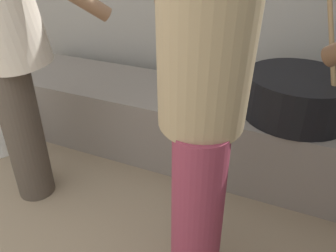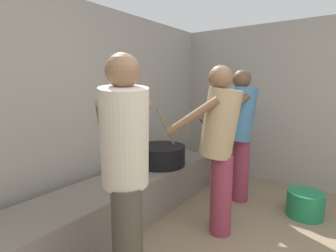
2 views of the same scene
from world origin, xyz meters
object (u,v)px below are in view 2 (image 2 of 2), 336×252
(cook_in_blue_shirt, at_px, (240,128))
(cook_in_cream_shirt, at_px, (125,164))
(cooking_pot_main, at_px, (161,155))
(bucket_green_plastic, at_px, (305,204))
(cook_in_tan_shirt, at_px, (219,141))

(cook_in_blue_shirt, bearing_deg, cook_in_cream_shirt, 177.42)
(cooking_pot_main, distance_m, bucket_green_plastic, 1.67)
(cook_in_tan_shirt, height_order, bucket_green_plastic, cook_in_tan_shirt)
(cook_in_cream_shirt, bearing_deg, cooking_pot_main, 28.26)
(cook_in_blue_shirt, bearing_deg, bucket_green_plastic, -85.82)
(cooking_pot_main, bearing_deg, bucket_green_plastic, -69.16)
(cook_in_cream_shirt, bearing_deg, cook_in_tan_shirt, -9.78)
(cooking_pot_main, xyz_separation_m, cook_in_blue_shirt, (0.52, -0.77, 0.34))
(bucket_green_plastic, bearing_deg, cooking_pot_main, 110.84)
(cooking_pot_main, height_order, cook_in_tan_shirt, cook_in_tan_shirt)
(cook_in_tan_shirt, distance_m, bucket_green_plastic, 1.30)
(cook_in_tan_shirt, distance_m, cook_in_blue_shirt, 0.79)
(cook_in_cream_shirt, distance_m, cook_in_blue_shirt, 1.80)
(cook_in_cream_shirt, xyz_separation_m, cook_in_blue_shirt, (1.80, -0.08, -0.02))
(cooking_pot_main, relative_size, bucket_green_plastic, 1.86)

